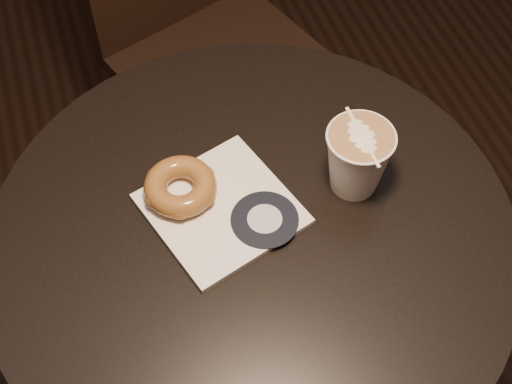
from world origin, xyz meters
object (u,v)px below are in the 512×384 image
pastry_bag (221,209)px  doughnut (180,187)px  chair (195,4)px  cafe_table (253,297)px  latte_cup (357,160)px

pastry_bag → doughnut: 0.06m
pastry_bag → doughnut: (-0.04, 0.04, 0.02)m
pastry_bag → chair: bearing=61.4°
cafe_table → pastry_bag: 0.21m
doughnut → latte_cup: 0.24m
cafe_table → latte_cup: bearing=9.5°
chair → pastry_bag: (-0.13, -0.64, 0.20)m
cafe_table → pastry_bag: (-0.03, 0.04, 0.20)m
cafe_table → doughnut: 0.25m
doughnut → latte_cup: bearing=-12.8°
cafe_table → chair: chair is taller
chair → doughnut: (-0.17, -0.60, 0.22)m
doughnut → pastry_bag: bearing=-40.7°
cafe_table → latte_cup: 0.29m
pastry_bag → latte_cup: (0.18, -0.01, 0.05)m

